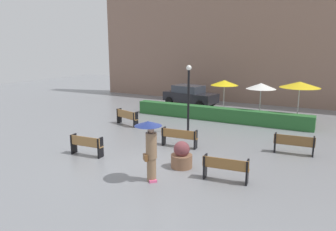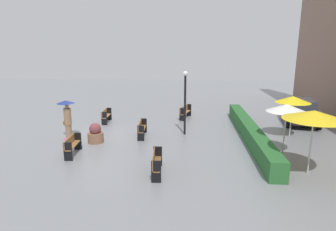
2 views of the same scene
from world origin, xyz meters
The scene contains 14 objects.
ground_plane centered at (0.00, 0.00, 0.00)m, with size 60.00×60.00×0.00m, color gray.
bench_near_left centered at (-2.92, -0.45, 0.51)m, with size 1.53×0.46×0.86m.
bench_near_right centered at (3.13, -0.24, 0.51)m, with size 1.61×0.52×0.85m.
bench_far_right centered at (4.86, 3.86, 0.50)m, with size 1.68×0.48×0.85m.
bench_mid_center centered at (0.04, 2.46, 0.51)m, with size 1.72×0.47×0.85m.
bench_far_left centered at (-4.52, 4.78, 0.52)m, with size 1.70×0.81×0.89m.
pedestrian_with_umbrella centered at (0.83, -1.42, 1.36)m, with size 0.93×0.93×2.13m.
planter_pot centered at (1.24, 0.22, 0.45)m, with size 0.82×0.82×1.04m.
lamp_post centered at (-0.58, 4.85, 2.24)m, with size 0.28×0.28×3.63m.
patio_umbrella_yellow centered at (-0.54, 10.71, 2.12)m, with size 1.86×1.86×2.31m.
patio_umbrella_white centered at (2.17, 9.52, 2.18)m, with size 1.81×1.81×2.37m.
patio_umbrella_yellow_far centered at (4.34, 9.82, 2.36)m, with size 2.31×2.31×2.54m.
hedge_strip centered at (-0.14, 8.40, 0.42)m, with size 11.15×0.70×0.83m, color #28602D.
parked_car centered at (-3.85, 12.43, 0.82)m, with size 4.45×2.59×1.57m.
Camera 2 is at (15.17, 5.16, 4.77)m, focal length 30.40 mm.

